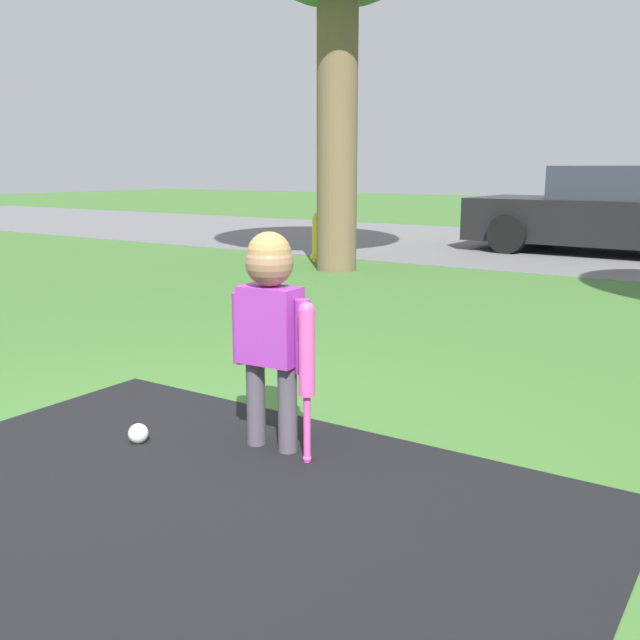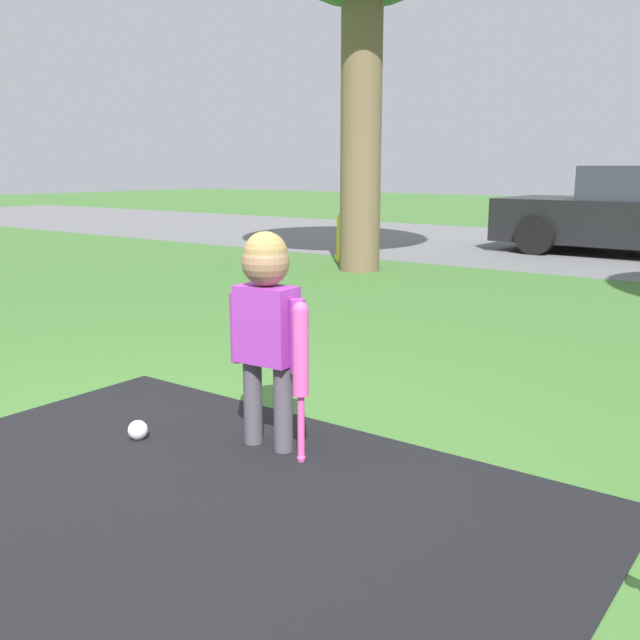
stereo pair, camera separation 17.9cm
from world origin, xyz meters
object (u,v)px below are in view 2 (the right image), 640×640
(sports_ball, at_px, (138,430))
(fire_hydrant, at_px, (344,237))
(child, at_px, (266,310))
(baseball_bat, at_px, (301,360))

(sports_ball, xyz_separation_m, fire_hydrant, (-2.90, 5.95, 0.29))
(child, relative_size, baseball_bat, 1.39)
(child, xyz_separation_m, sports_ball, (-0.56, -0.29, -0.60))
(child, height_order, fire_hydrant, child)
(child, xyz_separation_m, baseball_bat, (0.23, -0.05, -0.18))
(child, height_order, baseball_bat, child)
(sports_ball, bearing_deg, baseball_bat, 17.70)
(child, distance_m, fire_hydrant, 6.64)
(baseball_bat, distance_m, fire_hydrant, 6.79)
(child, bearing_deg, fire_hydrant, 118.59)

